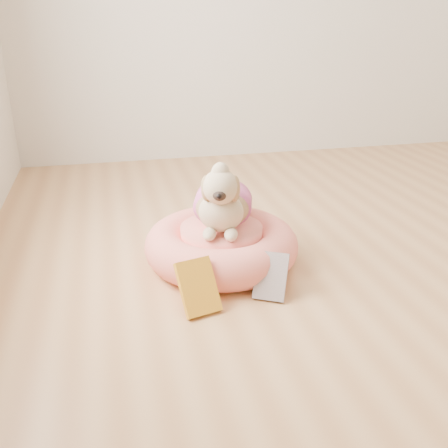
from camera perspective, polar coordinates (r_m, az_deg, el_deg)
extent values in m
cylinder|color=#FC6C62|center=(2.26, -0.29, -3.19)|extent=(0.50, 0.50, 0.10)
torus|color=#FC6C62|center=(2.25, -0.30, -2.35)|extent=(0.69, 0.69, 0.18)
cylinder|color=#FC6C62|center=(2.23, -0.30, -1.37)|extent=(0.37, 0.37, 0.09)
cube|color=yellow|center=(1.90, -2.98, -7.20)|extent=(0.17, 0.17, 0.19)
cube|color=white|center=(2.00, 5.39, -5.96)|extent=(0.17, 0.17, 0.17)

